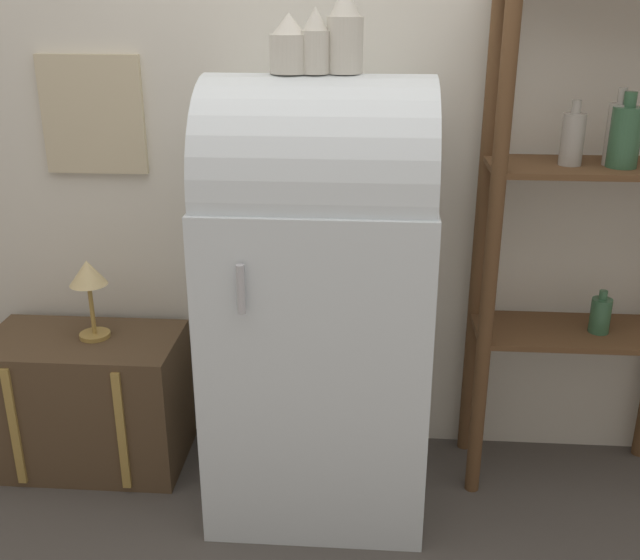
{
  "coord_description": "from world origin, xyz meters",
  "views": [
    {
      "loc": [
        0.17,
        -2.07,
        1.69
      ],
      "look_at": [
        0.0,
        0.22,
        0.8
      ],
      "focal_mm": 42.0,
      "sensor_mm": 36.0,
      "label": 1
    }
  ],
  "objects_px": {
    "desk_lamp": "(88,280)",
    "refrigerator": "(319,293)",
    "vase_left": "(289,45)",
    "vase_center": "(315,43)",
    "vase_right": "(345,33)",
    "suitcase_trunk": "(88,400)"
  },
  "relations": [
    {
      "from": "vase_center",
      "to": "vase_left",
      "type": "bearing_deg",
      "value": 175.38
    },
    {
      "from": "vase_left",
      "to": "vase_center",
      "type": "distance_m",
      "value": 0.08
    },
    {
      "from": "vase_left",
      "to": "vase_right",
      "type": "bearing_deg",
      "value": 5.01
    },
    {
      "from": "suitcase_trunk",
      "to": "desk_lamp",
      "type": "relative_size",
      "value": 2.37
    },
    {
      "from": "vase_left",
      "to": "desk_lamp",
      "type": "distance_m",
      "value": 1.1
    },
    {
      "from": "desk_lamp",
      "to": "refrigerator",
      "type": "bearing_deg",
      "value": -7.98
    },
    {
      "from": "refrigerator",
      "to": "desk_lamp",
      "type": "height_order",
      "value": "refrigerator"
    },
    {
      "from": "refrigerator",
      "to": "vase_left",
      "type": "relative_size",
      "value": 8.58
    },
    {
      "from": "suitcase_trunk",
      "to": "desk_lamp",
      "type": "bearing_deg",
      "value": 21.11
    },
    {
      "from": "suitcase_trunk",
      "to": "vase_left",
      "type": "height_order",
      "value": "vase_left"
    },
    {
      "from": "vase_left",
      "to": "vase_center",
      "type": "xyz_separation_m",
      "value": [
        0.08,
        -0.01,
        0.01
      ]
    },
    {
      "from": "suitcase_trunk",
      "to": "desk_lamp",
      "type": "distance_m",
      "value": 0.48
    },
    {
      "from": "suitcase_trunk",
      "to": "desk_lamp",
      "type": "xyz_separation_m",
      "value": [
        0.05,
        0.02,
        0.48
      ]
    },
    {
      "from": "vase_center",
      "to": "desk_lamp",
      "type": "distance_m",
      "value": 1.16
    },
    {
      "from": "vase_center",
      "to": "suitcase_trunk",
      "type": "bearing_deg",
      "value": 172.89
    },
    {
      "from": "desk_lamp",
      "to": "vase_center",
      "type": "bearing_deg",
      "value": -8.83
    },
    {
      "from": "refrigerator",
      "to": "desk_lamp",
      "type": "bearing_deg",
      "value": 172.02
    },
    {
      "from": "suitcase_trunk",
      "to": "vase_left",
      "type": "bearing_deg",
      "value": -7.36
    },
    {
      "from": "vase_center",
      "to": "desk_lamp",
      "type": "relative_size",
      "value": 0.63
    },
    {
      "from": "suitcase_trunk",
      "to": "vase_right",
      "type": "bearing_deg",
      "value": -5.26
    },
    {
      "from": "vase_center",
      "to": "vase_right",
      "type": "relative_size",
      "value": 0.76
    },
    {
      "from": "refrigerator",
      "to": "vase_left",
      "type": "height_order",
      "value": "vase_left"
    }
  ]
}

